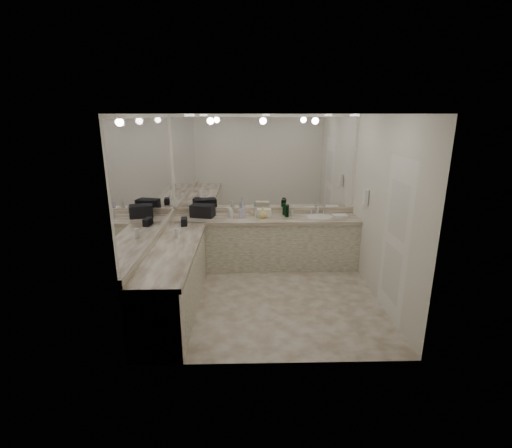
{
  "coord_description": "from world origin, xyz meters",
  "views": [
    {
      "loc": [
        -0.3,
        -4.92,
        2.6
      ],
      "look_at": [
        -0.17,
        0.4,
        1.02
      ],
      "focal_mm": 26.0,
      "sensor_mm": 36.0,
      "label": 1
    }
  ],
  "objects_px": {
    "soap_bottle_b": "(242,212)",
    "soap_bottle_a": "(230,211)",
    "soap_bottle_c": "(263,213)",
    "cream_cosmetic_case": "(264,213)",
    "wall_phone": "(366,197)",
    "hand_towel": "(340,216)",
    "sink": "(320,217)",
    "black_toiletry_bag": "(203,210)"
  },
  "relations": [
    {
      "from": "black_toiletry_bag",
      "to": "soap_bottle_b",
      "type": "height_order",
      "value": "black_toiletry_bag"
    },
    {
      "from": "soap_bottle_b",
      "to": "soap_bottle_a",
      "type": "bearing_deg",
      "value": 166.48
    },
    {
      "from": "wall_phone",
      "to": "black_toiletry_bag",
      "type": "xyz_separation_m",
      "value": [
        -2.62,
        0.56,
        -0.34
      ]
    },
    {
      "from": "hand_towel",
      "to": "soap_bottle_c",
      "type": "xyz_separation_m",
      "value": [
        -1.33,
        -0.03,
        0.07
      ]
    },
    {
      "from": "hand_towel",
      "to": "soap_bottle_b",
      "type": "height_order",
      "value": "soap_bottle_b"
    },
    {
      "from": "soap_bottle_a",
      "to": "soap_bottle_b",
      "type": "relative_size",
      "value": 1.09
    },
    {
      "from": "sink",
      "to": "soap_bottle_c",
      "type": "bearing_deg",
      "value": -176.86
    },
    {
      "from": "hand_towel",
      "to": "soap_bottle_a",
      "type": "distance_m",
      "value": 1.89
    },
    {
      "from": "soap_bottle_a",
      "to": "soap_bottle_b",
      "type": "height_order",
      "value": "soap_bottle_a"
    },
    {
      "from": "hand_towel",
      "to": "soap_bottle_b",
      "type": "distance_m",
      "value": 1.7
    },
    {
      "from": "soap_bottle_a",
      "to": "soap_bottle_c",
      "type": "distance_m",
      "value": 0.57
    },
    {
      "from": "sink",
      "to": "wall_phone",
      "type": "height_order",
      "value": "wall_phone"
    },
    {
      "from": "cream_cosmetic_case",
      "to": "wall_phone",
      "type": "bearing_deg",
      "value": -21.88
    },
    {
      "from": "cream_cosmetic_case",
      "to": "soap_bottle_b",
      "type": "relative_size",
      "value": 1.18
    },
    {
      "from": "soap_bottle_b",
      "to": "soap_bottle_c",
      "type": "relative_size",
      "value": 1.07
    },
    {
      "from": "hand_towel",
      "to": "soap_bottle_a",
      "type": "xyz_separation_m",
      "value": [
        -1.89,
        0.05,
        0.09
      ]
    },
    {
      "from": "cream_cosmetic_case",
      "to": "soap_bottle_c",
      "type": "xyz_separation_m",
      "value": [
        -0.02,
        -0.06,
        0.03
      ]
    },
    {
      "from": "hand_towel",
      "to": "soap_bottle_b",
      "type": "xyz_separation_m",
      "value": [
        -1.69,
        0.0,
        0.08
      ]
    },
    {
      "from": "wall_phone",
      "to": "black_toiletry_bag",
      "type": "distance_m",
      "value": 2.7
    },
    {
      "from": "cream_cosmetic_case",
      "to": "soap_bottle_a",
      "type": "height_order",
      "value": "soap_bottle_a"
    },
    {
      "from": "black_toiletry_bag",
      "to": "hand_towel",
      "type": "distance_m",
      "value": 2.37
    },
    {
      "from": "hand_towel",
      "to": "soap_bottle_c",
      "type": "relative_size",
      "value": 1.26
    },
    {
      "from": "black_toiletry_bag",
      "to": "soap_bottle_b",
      "type": "distance_m",
      "value": 0.68
    },
    {
      "from": "soap_bottle_c",
      "to": "cream_cosmetic_case",
      "type": "bearing_deg",
      "value": 75.51
    },
    {
      "from": "soap_bottle_a",
      "to": "sink",
      "type": "bearing_deg",
      "value": -1.09
    },
    {
      "from": "soap_bottle_b",
      "to": "wall_phone",
      "type": "bearing_deg",
      "value": -13.9
    },
    {
      "from": "wall_phone",
      "to": "hand_towel",
      "type": "distance_m",
      "value": 0.69
    },
    {
      "from": "cream_cosmetic_case",
      "to": "soap_bottle_a",
      "type": "bearing_deg",
      "value": 174.3
    },
    {
      "from": "sink",
      "to": "cream_cosmetic_case",
      "type": "xyz_separation_m",
      "value": [
        -0.96,
        0.01,
        0.07
      ]
    },
    {
      "from": "sink",
      "to": "black_toiletry_bag",
      "type": "relative_size",
      "value": 1.14
    },
    {
      "from": "black_toiletry_bag",
      "to": "wall_phone",
      "type": "bearing_deg",
      "value": -12.04
    },
    {
      "from": "wall_phone",
      "to": "soap_bottle_b",
      "type": "bearing_deg",
      "value": 166.1
    },
    {
      "from": "soap_bottle_b",
      "to": "soap_bottle_c",
      "type": "height_order",
      "value": "soap_bottle_b"
    },
    {
      "from": "cream_cosmetic_case",
      "to": "soap_bottle_c",
      "type": "height_order",
      "value": "soap_bottle_c"
    },
    {
      "from": "black_toiletry_bag",
      "to": "hand_towel",
      "type": "xyz_separation_m",
      "value": [
        2.37,
        -0.08,
        -0.09
      ]
    },
    {
      "from": "cream_cosmetic_case",
      "to": "soap_bottle_b",
      "type": "xyz_separation_m",
      "value": [
        -0.38,
        -0.03,
        0.03
      ]
    },
    {
      "from": "sink",
      "to": "cream_cosmetic_case",
      "type": "relative_size",
      "value": 1.86
    },
    {
      "from": "sink",
      "to": "soap_bottle_b",
      "type": "relative_size",
      "value": 2.2
    },
    {
      "from": "cream_cosmetic_case",
      "to": "hand_towel",
      "type": "distance_m",
      "value": 1.31
    },
    {
      "from": "hand_towel",
      "to": "cream_cosmetic_case",
      "type": "bearing_deg",
      "value": 178.57
    },
    {
      "from": "sink",
      "to": "hand_towel",
      "type": "distance_m",
      "value": 0.35
    },
    {
      "from": "soap_bottle_a",
      "to": "soap_bottle_b",
      "type": "bearing_deg",
      "value": -13.52
    }
  ]
}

